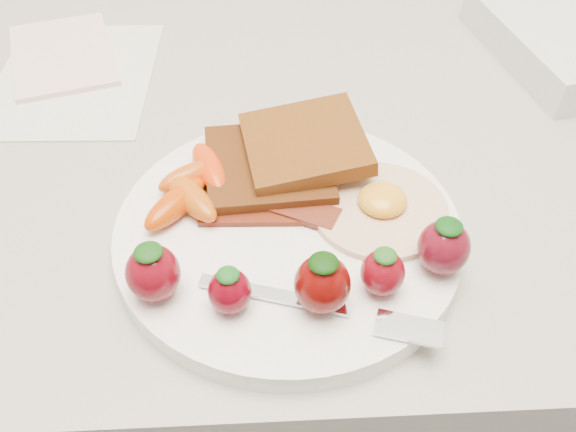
{
  "coord_description": "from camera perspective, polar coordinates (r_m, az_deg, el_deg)",
  "views": [
    {
      "loc": [
        -0.03,
        1.21,
        1.28
      ],
      "look_at": [
        -0.01,
        1.55,
        0.93
      ],
      "focal_mm": 40.0,
      "sensor_mm": 36.0,
      "label": 1
    }
  ],
  "objects": [
    {
      "name": "counter",
      "position": [
        0.96,
        0.23,
        -13.83
      ],
      "size": [
        2.0,
        0.6,
        0.9
      ],
      "primitive_type": "cube",
      "color": "gray",
      "rests_on": "ground"
    },
    {
      "name": "plate",
      "position": [
        0.5,
        0.0,
        -1.51
      ],
      "size": [
        0.27,
        0.27,
        0.02
      ],
      "primitive_type": "cylinder",
      "color": "white",
      "rests_on": "counter"
    },
    {
      "name": "toast_lower",
      "position": [
        0.54,
        -1.76,
        4.43
      ],
      "size": [
        0.11,
        0.11,
        0.01
      ],
      "primitive_type": "cube",
      "rotation": [
        0.0,
        0.0,
        0.07
      ],
      "color": "black",
      "rests_on": "plate"
    },
    {
      "name": "toast_upper",
      "position": [
        0.54,
        1.49,
        6.46
      ],
      "size": [
        0.11,
        0.11,
        0.02
      ],
      "primitive_type": "cube",
      "rotation": [
        0.0,
        -0.1,
        0.14
      ],
      "color": "#42210D",
      "rests_on": "toast_lower"
    },
    {
      "name": "fried_egg",
      "position": [
        0.51,
        8.22,
        0.83
      ],
      "size": [
        0.13,
        0.13,
        0.02
      ],
      "color": "white",
      "rests_on": "plate"
    },
    {
      "name": "bacon_strips",
      "position": [
        0.51,
        -1.6,
        1.1
      ],
      "size": [
        0.11,
        0.06,
        0.01
      ],
      "color": "black",
      "rests_on": "plate"
    },
    {
      "name": "baby_carrots",
      "position": [
        0.52,
        -8.59,
        2.59
      ],
      "size": [
        0.08,
        0.11,
        0.02
      ],
      "color": "#C0470D",
      "rests_on": "plate"
    },
    {
      "name": "strawberries",
      "position": [
        0.44,
        1.82,
        -4.91
      ],
      "size": [
        0.24,
        0.07,
        0.05
      ],
      "color": "#670610",
      "rests_on": "plate"
    },
    {
      "name": "fork",
      "position": [
        0.44,
        4.1,
        -8.31
      ],
      "size": [
        0.17,
        0.07,
        0.0
      ],
      "color": "silver",
      "rests_on": "plate"
    },
    {
      "name": "paper_sheet",
      "position": [
        0.72,
        -18.41,
        11.6
      ],
      "size": [
        0.17,
        0.22,
        0.0
      ],
      "primitive_type": "cube",
      "rotation": [
        0.0,
        0.0,
        -0.04
      ],
      "color": "silver",
      "rests_on": "counter"
    },
    {
      "name": "notepad",
      "position": [
        0.76,
        -19.41,
        13.37
      ],
      "size": [
        0.14,
        0.17,
        0.01
      ],
      "primitive_type": "cube",
      "rotation": [
        0.0,
        0.0,
        0.28
      ],
      "color": "#F7C5C5",
      "rests_on": "paper_sheet"
    }
  ]
}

